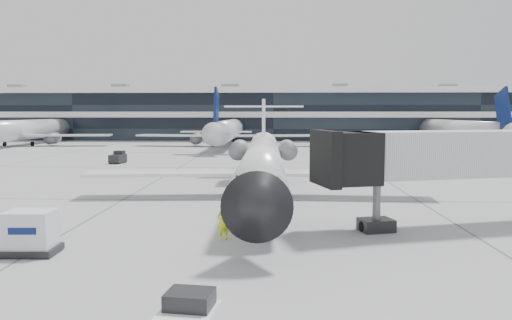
{
  "coord_description": "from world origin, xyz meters",
  "views": [
    {
      "loc": [
        0.34,
        -33.28,
        5.94
      ],
      "look_at": [
        -0.99,
        1.63,
        2.6
      ],
      "focal_mm": 35.0,
      "sensor_mm": 36.0,
      "label": 1
    }
  ],
  "objects_px": {
    "regional_jet": "(262,162)",
    "jet_bridge": "(480,154)",
    "ramp_worker": "(223,222)",
    "cargo_uld": "(30,233)"
  },
  "relations": [
    {
      "from": "regional_jet",
      "to": "jet_bridge",
      "type": "height_order",
      "value": "regional_jet"
    },
    {
      "from": "regional_jet",
      "to": "jet_bridge",
      "type": "xyz_separation_m",
      "value": [
        11.61,
        -8.34,
        1.32
      ]
    },
    {
      "from": "regional_jet",
      "to": "ramp_worker",
      "type": "relative_size",
      "value": 17.83
    },
    {
      "from": "ramp_worker",
      "to": "cargo_uld",
      "type": "relative_size",
      "value": 0.77
    },
    {
      "from": "jet_bridge",
      "to": "ramp_worker",
      "type": "height_order",
      "value": "jet_bridge"
    },
    {
      "from": "regional_jet",
      "to": "cargo_uld",
      "type": "height_order",
      "value": "regional_jet"
    },
    {
      "from": "jet_bridge",
      "to": "ramp_worker",
      "type": "xyz_separation_m",
      "value": [
        -13.11,
        -3.58,
        -2.9
      ]
    },
    {
      "from": "ramp_worker",
      "to": "cargo_uld",
      "type": "xyz_separation_m",
      "value": [
        -7.85,
        -2.61,
        0.04
      ]
    },
    {
      "from": "jet_bridge",
      "to": "regional_jet",
      "type": "bearing_deg",
      "value": 128.92
    },
    {
      "from": "regional_jet",
      "to": "cargo_uld",
      "type": "distance_m",
      "value": 17.36
    }
  ]
}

